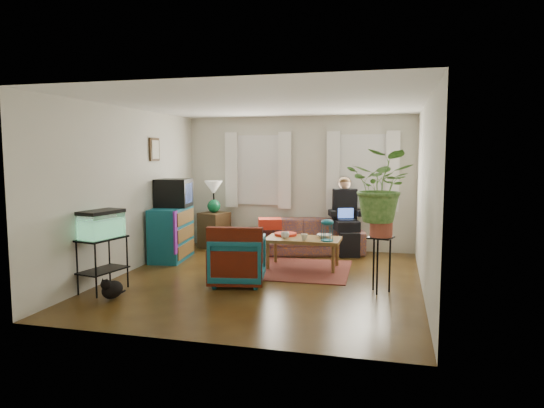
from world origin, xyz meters
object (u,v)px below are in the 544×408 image
(coffee_table, at_px, (303,253))
(side_table, at_px, (214,230))
(dresser, at_px, (171,233))
(plant_stand, at_px, (380,265))
(armchair, at_px, (238,257))
(aquarium_stand, at_px, (103,265))
(sofa, at_px, (303,231))

(coffee_table, bearing_deg, side_table, 147.69)
(dresser, height_order, plant_stand, dresser)
(armchair, distance_m, plant_stand, 2.01)
(aquarium_stand, bearing_deg, sofa, 66.75)
(coffee_table, xyz_separation_m, plant_stand, (1.27, -1.12, 0.13))
(sofa, xyz_separation_m, armchair, (-0.53, -2.35, -0.04))
(coffee_table, bearing_deg, plant_stand, -41.02)
(side_table, relative_size, dresser, 0.68)
(sofa, xyz_separation_m, plant_stand, (1.48, -2.31, -0.05))
(sofa, bearing_deg, dresser, -170.80)
(side_table, height_order, dresser, dresser)
(dresser, distance_m, plant_stand, 3.87)
(side_table, height_order, coffee_table, side_table)
(sofa, xyz_separation_m, side_table, (-1.85, 0.13, -0.08))
(sofa, distance_m, armchair, 2.41)
(dresser, relative_size, armchair, 1.34)
(side_table, height_order, aquarium_stand, aquarium_stand)
(sofa, height_order, dresser, dresser)
(aquarium_stand, bearing_deg, dresser, 101.12)
(dresser, bearing_deg, armchair, -43.93)
(dresser, height_order, aquarium_stand, dresser)
(sofa, relative_size, armchair, 2.85)
(aquarium_stand, bearing_deg, coffee_table, 50.94)
(dresser, distance_m, aquarium_stand, 2.09)
(dresser, xyz_separation_m, coffee_table, (2.40, -0.09, -0.21))
(side_table, bearing_deg, plant_stand, -36.18)
(dresser, height_order, armchair, dresser)
(dresser, xyz_separation_m, aquarium_stand, (-0.01, -2.08, -0.10))
(armchair, bearing_deg, plant_stand, 171.10)
(aquarium_stand, bearing_deg, plant_stand, 24.69)
(armchair, bearing_deg, dresser, -47.28)
(sofa, bearing_deg, side_table, 158.63)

